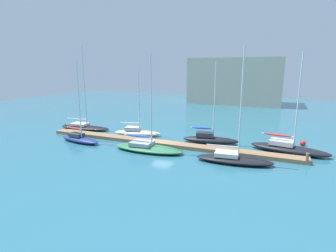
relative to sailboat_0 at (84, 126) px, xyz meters
name	(u,v)px	position (x,y,z in m)	size (l,w,h in m)	color
ground_plane	(162,145)	(14.61, -3.06, -0.47)	(120.00, 120.00, 0.00)	#286075
dock_pier	(162,143)	(14.61, -3.06, -0.25)	(32.84, 1.63, 0.43)	#846647
dock_piling_near_end	(66,128)	(-1.41, -2.39, 0.13)	(0.28, 0.28, 1.21)	#846647
dock_piling_far_end	(307,159)	(30.63, -3.73, 0.13)	(0.28, 0.28, 1.21)	#846647
sailboat_0	(84,126)	(0.00, 0.00, 0.00)	(8.57, 3.07, 12.45)	black
sailboat_1	(79,138)	(4.38, -6.05, 0.09)	(6.48, 2.58, 10.27)	navy
sailboat_2	(137,132)	(9.47, -0.20, 0.05)	(6.90, 3.27, 9.06)	beige
sailboat_3	(147,147)	(14.13, -5.94, 0.01)	(8.45, 3.07, 11.00)	#2D7047
sailboat_4	(210,139)	(19.88, -0.02, 0.15)	(7.19, 2.88, 10.11)	black
sailboat_5	(233,158)	(23.85, -6.00, 0.02)	(7.76, 2.97, 11.31)	black
sailboat_6	(288,148)	(28.94, -0.20, 0.11)	(8.68, 3.69, 10.98)	black
mooring_buoy_orange	(204,134)	(18.33, 2.95, -0.14)	(0.66, 0.66, 0.66)	orange
mooring_buoy_red	(303,143)	(30.66, 3.45, -0.13)	(0.68, 0.68, 0.68)	red
harbor_building_distant	(236,81)	(16.20, 41.08, 5.40)	(23.31, 12.40, 11.75)	#BCB299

